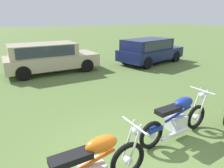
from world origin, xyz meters
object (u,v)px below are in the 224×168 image
(car_navy, at_px, (149,49))
(motorcycle_blue, at_px, (177,118))
(car_beige, at_px, (48,56))
(motorcycle_orange, at_px, (92,167))

(car_navy, bearing_deg, motorcycle_blue, -136.63)
(motorcycle_blue, xyz_separation_m, car_beige, (-1.33, 7.21, 0.35))
(motorcycle_blue, distance_m, car_beige, 7.34)
(motorcycle_orange, relative_size, car_beige, 0.47)
(motorcycle_blue, relative_size, car_navy, 0.47)
(motorcycle_orange, height_order, car_navy, car_navy)
(car_beige, bearing_deg, motorcycle_orange, -98.46)
(motorcycle_blue, xyz_separation_m, car_navy, (4.35, 6.57, 0.35))
(motorcycle_orange, bearing_deg, motorcycle_blue, 11.21)
(motorcycle_blue, relative_size, car_beige, 0.47)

